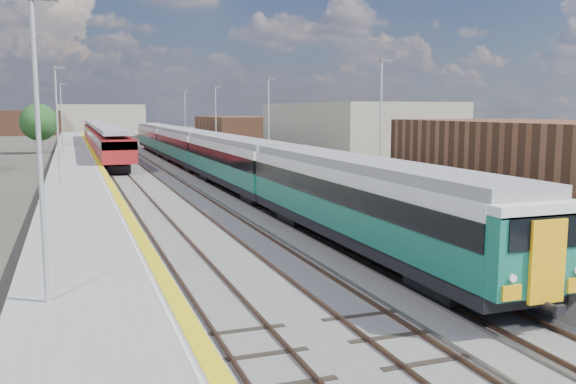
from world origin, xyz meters
TOP-DOWN VIEW (x-y plane):
  - ground at (0.00, 50.00)m, footprint 320.00×320.00m
  - ballast_bed at (-2.25, 52.50)m, footprint 10.50×155.00m
  - tracks at (-1.65, 54.18)m, footprint 8.96×160.00m
  - platform_right at (5.28, 52.49)m, footprint 4.70×155.00m
  - platform_left at (-9.05, 52.49)m, footprint 4.30×155.00m
  - buildings at (-18.12, 138.60)m, footprint 72.00×185.50m
  - green_train at (1.50, 44.18)m, footprint 2.90×80.69m
  - red_train at (-5.50, 76.71)m, footprint 3.03×61.46m
  - tree_c at (-13.22, 78.74)m, footprint 4.86×4.86m
  - tree_d at (23.19, 60.55)m, footprint 4.53×4.53m

SIDE VIEW (x-z plane):
  - ground at x=0.00m, z-range 0.00..0.00m
  - ballast_bed at x=-2.25m, z-range 0.00..0.06m
  - tracks at x=-1.65m, z-range 0.02..0.19m
  - platform_left at x=-9.05m, z-range -3.74..4.78m
  - platform_right at x=5.28m, z-range -3.72..4.80m
  - green_train at x=1.50m, z-range 0.65..3.84m
  - red_train at x=-5.50m, z-range 0.35..4.18m
  - tree_d at x=23.19m, z-range 0.79..6.93m
  - tree_c at x=-13.22m, z-range 0.85..7.44m
  - buildings at x=-18.12m, z-range -9.30..30.70m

